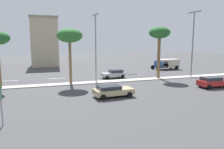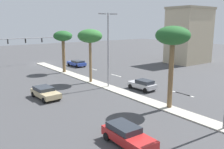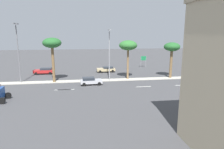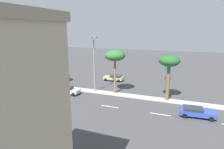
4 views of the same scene
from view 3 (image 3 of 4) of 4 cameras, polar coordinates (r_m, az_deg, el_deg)
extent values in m
plane|color=#424244|center=(40.32, -5.76, -1.80)|extent=(160.00, 160.00, 0.00)
cube|color=#B7B2A3|center=(40.87, -17.56, -2.03)|extent=(1.80, 75.26, 0.12)
cube|color=silver|center=(39.05, 19.43, -2.87)|extent=(0.20, 2.80, 0.01)
cube|color=silver|center=(36.25, 8.87, -3.43)|extent=(0.20, 2.80, 0.01)
cube|color=silver|center=(34.88, -12.93, -4.20)|extent=(0.20, 2.80, 0.01)
cube|color=silver|center=(34.92, -13.74, -4.21)|extent=(0.20, 2.80, 0.01)
cylinder|color=gray|center=(61.55, 22.46, 4.94)|extent=(0.24, 0.24, 6.12)
cylinder|color=gold|center=(61.91, 22.26, 2.36)|extent=(0.53, 0.53, 0.50)
cylinder|color=gray|center=(53.82, 27.49, 6.42)|extent=(17.97, 0.16, 0.16)
cube|color=black|center=(58.32, 24.39, 6.46)|extent=(0.20, 0.32, 0.90)
sphere|color=red|center=(58.36, 24.52, 6.75)|extent=(0.18, 0.18, 0.18)
cube|color=black|center=(55.33, 26.37, 6.06)|extent=(0.20, 0.32, 0.90)
sphere|color=red|center=(55.37, 26.50, 6.36)|extent=(0.18, 0.18, 0.18)
cube|color=black|center=(52.41, 28.56, 5.60)|extent=(0.20, 0.32, 0.90)
sphere|color=red|center=(52.46, 28.70, 5.92)|extent=(0.18, 0.18, 0.18)
cylinder|color=gray|center=(56.56, 9.58, 3.60)|extent=(0.10, 0.10, 3.10)
cylinder|color=gray|center=(56.15, 8.21, 3.58)|extent=(0.10, 0.10, 3.10)
cube|color=#19723F|center=(56.23, 8.93, 4.57)|extent=(0.08, 1.56, 1.16)
cylinder|color=brown|center=(43.83, 16.38, 2.95)|extent=(0.55, 0.55, 5.89)
ellipsoid|color=#235B28|center=(43.46, 16.65, 7.55)|extent=(3.30, 3.30, 1.82)
cylinder|color=olive|center=(40.96, 4.51, 3.03)|extent=(0.39, 0.39, 6.22)
ellipsoid|color=#2D6B2D|center=(40.57, 4.59, 8.26)|extent=(3.60, 3.60, 1.98)
cylinder|color=brown|center=(39.75, -16.33, 2.80)|extent=(0.51, 0.51, 6.86)
ellipsoid|color=#235B28|center=(39.36, -16.67, 8.61)|extent=(3.46, 3.46, 1.90)
cylinder|color=gray|center=(39.59, -0.78, 5.53)|extent=(0.20, 0.20, 10.01)
cube|color=gray|center=(38.47, -0.62, 12.59)|extent=(1.10, 0.24, 0.16)
cube|color=gray|center=(40.25, -0.96, 12.55)|extent=(1.10, 0.24, 0.16)
cylinder|color=slate|center=(41.34, -25.04, 5.44)|extent=(0.20, 0.20, 11.06)
cube|color=slate|center=(40.34, -26.08, 12.90)|extent=(1.10, 0.24, 0.16)
cube|color=slate|center=(42.06, -25.33, 12.87)|extent=(1.10, 0.24, 0.16)
cube|color=red|center=(49.25, -18.78, 0.89)|extent=(1.86, 4.55, 0.69)
cube|color=#262B33|center=(49.04, -18.18, 1.55)|extent=(1.64, 2.51, 0.44)
cylinder|color=black|center=(48.87, -20.76, 0.26)|extent=(0.23, 0.64, 0.64)
cylinder|color=black|center=(50.46, -20.32, 0.63)|extent=(0.23, 0.64, 0.64)
cylinder|color=black|center=(48.20, -17.12, 0.35)|extent=(0.23, 0.64, 0.64)
cylinder|color=black|center=(49.82, -16.78, 0.73)|extent=(0.23, 0.64, 0.64)
cube|color=#B2B2B7|center=(37.22, -5.90, -1.97)|extent=(1.90, 4.03, 0.60)
cube|color=#262B33|center=(37.06, -6.68, -1.19)|extent=(1.64, 2.24, 0.48)
cylinder|color=black|center=(38.22, -3.94, -2.04)|extent=(0.25, 0.65, 0.64)
cylinder|color=black|center=(36.66, -3.62, -2.63)|extent=(0.25, 0.65, 0.64)
cylinder|color=black|center=(37.99, -8.08, -2.21)|extent=(0.25, 0.65, 0.64)
cylinder|color=black|center=(36.42, -7.94, -2.81)|extent=(0.25, 0.65, 0.64)
cube|color=#2D47AD|center=(42.12, 24.53, -1.38)|extent=(2.26, 4.63, 0.59)
cube|color=#262B33|center=(41.69, 23.96, -0.79)|extent=(1.93, 2.60, 0.37)
cylinder|color=black|center=(43.84, 25.44, -1.37)|extent=(0.26, 0.65, 0.64)
cylinder|color=black|center=(42.43, 26.95, -1.92)|extent=(0.26, 0.65, 0.64)
cylinder|color=black|center=(42.01, 22.02, -1.62)|extent=(0.26, 0.65, 0.64)
cylinder|color=black|center=(40.54, 23.47, -2.20)|extent=(0.26, 0.65, 0.64)
cube|color=tan|center=(49.10, -1.78, 1.43)|extent=(2.21, 4.48, 0.60)
cube|color=#262B33|center=(49.10, -1.15, 2.02)|extent=(1.91, 2.50, 0.40)
cylinder|color=black|center=(48.01, -3.40, 0.81)|extent=(0.25, 0.65, 0.64)
cylinder|color=black|center=(49.85, -3.70, 1.22)|extent=(0.25, 0.65, 0.64)
cylinder|color=black|center=(48.51, 0.19, 0.95)|extent=(0.25, 0.65, 0.64)
cylinder|color=black|center=(50.33, -0.23, 1.34)|extent=(0.25, 0.65, 0.64)
cylinder|color=black|center=(33.07, -27.41, -5.32)|extent=(0.28, 0.90, 0.90)
cylinder|color=black|center=(30.97, -28.81, -6.56)|extent=(0.28, 0.90, 0.90)
camera|label=1|loc=(71.25, 2.27, 9.03)|focal=34.24mm
camera|label=2|loc=(62.06, -28.78, 9.72)|focal=38.68mm
camera|label=4|loc=(22.43, 63.15, 10.52)|focal=31.45mm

